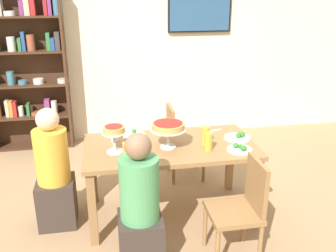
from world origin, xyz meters
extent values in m
plane|color=#9E7A56|center=(0.00, 0.00, 0.00)|extent=(12.00, 12.00, 0.00)
cube|color=beige|center=(0.00, 2.20, 1.40)|extent=(8.00, 0.12, 2.80)
cube|color=olive|center=(0.00, 0.00, 0.72)|extent=(1.59, 0.84, 0.04)
cube|color=olive|center=(-0.74, -0.36, 0.35)|extent=(0.07, 0.07, 0.70)
cube|color=olive|center=(0.74, -0.36, 0.35)|extent=(0.07, 0.07, 0.70)
cube|color=olive|center=(-0.74, 0.36, 0.35)|extent=(0.07, 0.07, 0.70)
cube|color=olive|center=(0.74, 0.36, 0.35)|extent=(0.07, 0.07, 0.70)
cube|color=#422819|center=(-1.06, 1.98, 1.10)|extent=(0.03, 0.30, 2.20)
cube|color=#422819|center=(-1.59, 2.12, 1.10)|extent=(1.10, 0.02, 2.20)
cube|color=#422819|center=(-1.59, 1.98, 0.01)|extent=(1.04, 0.28, 0.02)
cube|color=#422819|center=(-1.59, 1.98, 0.45)|extent=(1.04, 0.28, 0.02)
cube|color=#422819|center=(-1.59, 1.98, 0.89)|extent=(1.04, 0.28, 0.02)
cube|color=#422819|center=(-1.59, 1.98, 1.33)|extent=(1.04, 0.28, 0.02)
cube|color=#422819|center=(-1.59, 1.98, 1.77)|extent=(1.04, 0.28, 0.02)
cube|color=#B2A88E|center=(-1.87, 1.98, 0.58)|extent=(0.04, 0.11, 0.23)
cube|color=orange|center=(-1.82, 1.98, 0.57)|extent=(0.05, 0.12, 0.22)
cube|color=maroon|center=(-1.77, 1.98, 0.57)|extent=(0.04, 0.13, 0.21)
cylinder|color=silver|center=(-1.71, 1.98, 0.53)|extent=(0.07, 0.07, 0.14)
cube|color=#2D6B38|center=(-1.61, 1.98, 0.55)|extent=(0.04, 0.12, 0.17)
cylinder|color=brown|center=(-1.51, 1.98, 0.49)|extent=(0.14, 0.14, 0.04)
cube|color=#7A3370|center=(-1.35, 1.98, 0.57)|extent=(0.07, 0.13, 0.22)
cylinder|color=silver|center=(-1.26, 1.98, 0.56)|extent=(0.09, 0.09, 0.19)
cylinder|color=#3D7084|center=(-1.78, 1.98, 0.99)|extent=(0.10, 0.10, 0.18)
cylinder|color=#3D7084|center=(-1.63, 1.98, 0.93)|extent=(0.11, 0.11, 0.05)
cylinder|color=silver|center=(-1.43, 1.98, 0.94)|extent=(0.14, 0.14, 0.07)
cylinder|color=beige|center=(-1.11, 1.98, 0.93)|extent=(0.15, 0.15, 0.05)
cylinder|color=silver|center=(-1.71, 1.98, 1.43)|extent=(0.10, 0.10, 0.18)
cube|color=#2D6B38|center=(-1.60, 1.98, 1.43)|extent=(0.04, 0.13, 0.17)
cube|color=navy|center=(-1.55, 1.98, 1.47)|extent=(0.04, 0.13, 0.24)
cylinder|color=brown|center=(-1.47, 1.98, 1.45)|extent=(0.11, 0.11, 0.20)
cube|color=#2D6B38|center=(-1.24, 1.98, 1.46)|extent=(0.05, 0.13, 0.22)
cube|color=navy|center=(-1.19, 1.98, 1.42)|extent=(0.05, 0.13, 0.16)
cube|color=#3D3838|center=(-1.13, 1.98, 1.46)|extent=(0.06, 0.13, 0.23)
cube|color=#B2A88E|center=(-1.78, 1.98, 1.91)|extent=(0.05, 0.13, 0.25)
cylinder|color=silver|center=(-1.68, 1.98, 1.81)|extent=(0.14, 0.14, 0.06)
cube|color=#7A3370|center=(-1.52, 1.98, 1.88)|extent=(0.05, 0.13, 0.19)
cube|color=#B2A88E|center=(-1.46, 1.98, 1.90)|extent=(0.07, 0.13, 0.24)
cube|color=maroon|center=(-1.39, 1.98, 1.90)|extent=(0.06, 0.13, 0.23)
cube|color=maroon|center=(-1.23, 1.98, 1.88)|extent=(0.04, 0.13, 0.19)
cube|color=#7A3370|center=(-1.18, 1.98, 1.90)|extent=(0.04, 0.13, 0.22)
cylinder|color=#3D7084|center=(-1.09, 1.98, 1.88)|extent=(0.11, 0.11, 0.19)
cube|color=black|center=(0.81, 2.11, 1.80)|extent=(0.89, 0.05, 0.55)
cube|color=navy|center=(0.81, 2.08, 1.80)|extent=(0.85, 0.01, 0.51)
cube|color=#382D28|center=(-1.07, 0.03, 0.23)|extent=(0.34, 0.34, 0.45)
cylinder|color=gold|center=(-1.07, 0.03, 0.70)|extent=(0.30, 0.30, 0.50)
sphere|color=beige|center=(-1.07, 0.03, 1.05)|extent=(0.20, 0.20, 0.20)
cube|color=#382D28|center=(-0.36, -0.69, 0.23)|extent=(0.34, 0.34, 0.45)
cylinder|color=#4C935B|center=(-0.36, -0.69, 0.70)|extent=(0.30, 0.30, 0.50)
sphere|color=#846047|center=(-0.36, -0.69, 1.05)|extent=(0.20, 0.20, 0.20)
cube|color=olive|center=(0.32, 0.74, 0.43)|extent=(0.40, 0.40, 0.04)
cube|color=olive|center=(0.14, 0.74, 0.66)|extent=(0.04, 0.36, 0.42)
cylinder|color=olive|center=(0.50, 0.91, 0.21)|extent=(0.04, 0.04, 0.41)
cylinder|color=olive|center=(0.50, 0.56, 0.21)|extent=(0.04, 0.04, 0.41)
cylinder|color=olive|center=(0.15, 0.91, 0.21)|extent=(0.04, 0.04, 0.41)
cylinder|color=olive|center=(0.15, 0.56, 0.21)|extent=(0.04, 0.04, 0.41)
cube|color=olive|center=(0.38, -0.73, 0.43)|extent=(0.40, 0.40, 0.04)
cube|color=olive|center=(0.56, -0.73, 0.66)|extent=(0.04, 0.36, 0.42)
cylinder|color=olive|center=(0.21, -0.90, 0.21)|extent=(0.04, 0.04, 0.41)
cylinder|color=olive|center=(0.21, -0.55, 0.21)|extent=(0.04, 0.04, 0.41)
cylinder|color=olive|center=(0.56, -0.90, 0.21)|extent=(0.04, 0.04, 0.41)
cylinder|color=olive|center=(0.56, -0.55, 0.21)|extent=(0.04, 0.04, 0.41)
cylinder|color=silver|center=(-0.03, -0.06, 0.75)|extent=(0.15, 0.15, 0.01)
cylinder|color=silver|center=(-0.03, -0.06, 0.83)|extent=(0.03, 0.03, 0.16)
cylinder|color=silver|center=(-0.03, -0.06, 0.92)|extent=(0.33, 0.33, 0.01)
cylinder|color=tan|center=(-0.03, -0.06, 0.95)|extent=(0.30, 0.30, 0.05)
cylinder|color=maroon|center=(-0.03, -0.06, 0.98)|extent=(0.26, 0.26, 0.00)
cylinder|color=silver|center=(-0.51, -0.08, 0.75)|extent=(0.15, 0.15, 0.01)
cylinder|color=silver|center=(-0.51, -0.08, 0.84)|extent=(0.03, 0.03, 0.17)
cylinder|color=silver|center=(-0.51, -0.08, 0.93)|extent=(0.22, 0.22, 0.01)
cylinder|color=tan|center=(-0.51, -0.08, 0.96)|extent=(0.19, 0.19, 0.05)
cylinder|color=maroon|center=(-0.51, -0.08, 0.99)|extent=(0.15, 0.15, 0.00)
cylinder|color=white|center=(-0.31, 0.28, 0.75)|extent=(0.23, 0.23, 0.01)
sphere|color=#2D7028|center=(-0.30, 0.31, 0.78)|extent=(0.04, 0.04, 0.04)
sphere|color=#2D7028|center=(-0.31, 0.31, 0.78)|extent=(0.05, 0.05, 0.05)
cylinder|color=white|center=(0.67, 0.03, 0.75)|extent=(0.25, 0.25, 0.01)
sphere|color=#2D7028|center=(0.68, 0.02, 0.78)|extent=(0.05, 0.05, 0.05)
sphere|color=#2D7028|center=(0.72, 0.03, 0.78)|extent=(0.05, 0.05, 0.05)
cylinder|color=white|center=(0.59, -0.24, 0.75)|extent=(0.23, 0.23, 0.01)
sphere|color=#2D7028|center=(0.61, -0.29, 0.78)|extent=(0.06, 0.06, 0.06)
sphere|color=#2D7028|center=(0.61, -0.22, 0.77)|extent=(0.04, 0.04, 0.04)
sphere|color=#2D7028|center=(0.57, -0.21, 0.78)|extent=(0.05, 0.05, 0.05)
cylinder|color=gold|center=(-0.42, -0.25, 0.82)|extent=(0.08, 0.08, 0.16)
cylinder|color=gold|center=(0.32, -0.18, 0.82)|extent=(0.07, 0.07, 0.16)
cylinder|color=gold|center=(0.33, -0.03, 0.82)|extent=(0.08, 0.08, 0.17)
cylinder|color=white|center=(-0.50, 0.18, 0.80)|extent=(0.07, 0.07, 0.12)
cube|color=silver|center=(0.51, 0.28, 0.74)|extent=(0.18, 0.06, 0.00)
cube|color=silver|center=(-0.27, -0.27, 0.74)|extent=(0.18, 0.05, 0.00)
camera|label=1|loc=(-0.59, -3.14, 2.12)|focal=39.86mm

